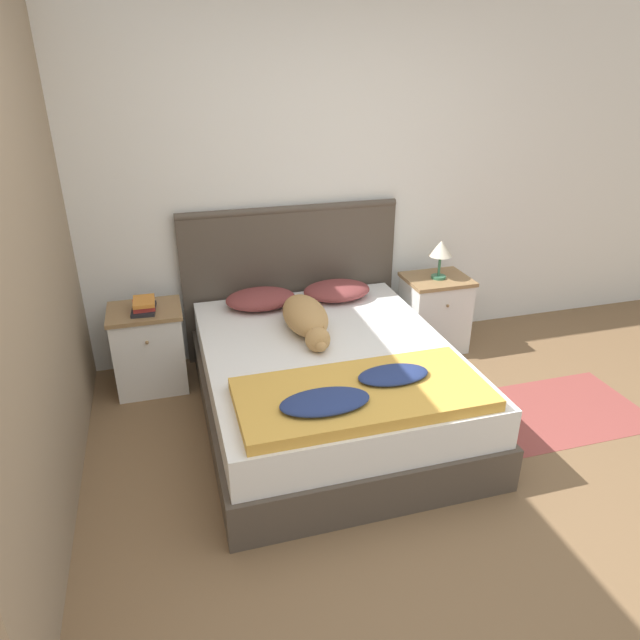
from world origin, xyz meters
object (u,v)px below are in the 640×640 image
dog (306,318)px  book_stack (144,306)px  pillow_left (261,299)px  table_lamp (441,250)px  nightstand_right (434,313)px  pillow_right (337,290)px  nightstand_left (149,348)px  bed (328,383)px

dog → book_stack: dog is taller
pillow_left → table_lamp: bearing=-1.8°
nightstand_right → pillow_right: 0.83m
pillow_left → pillow_right: same height
pillow_left → pillow_right: bearing=0.0°
nightstand_left → pillow_right: (1.35, 0.03, 0.26)m
dog → book_stack: bearing=157.5°
nightstand_left → pillow_right: bearing=1.3°
nightstand_right → table_lamp: 0.51m
nightstand_left → table_lamp: table_lamp is taller
bed → table_lamp: size_ratio=6.50×
nightstand_left → book_stack: book_stack is taller
bed → nightstand_left: size_ratio=3.24×
dog → table_lamp: (1.14, 0.43, 0.21)m
pillow_right → dog: 0.59m
pillow_right → book_stack: (-1.34, -0.06, 0.07)m
nightstand_left → pillow_right: 1.37m
dog → bed: bearing=-74.4°
pillow_left → dog: (0.21, -0.47, 0.03)m
nightstand_left → book_stack: 0.33m
book_stack → nightstand_left: bearing=99.1°
pillow_right → table_lamp: 0.83m
nightstand_right → pillow_left: 1.37m
book_stack → table_lamp: 2.14m
book_stack → pillow_right: bearing=2.5°
bed → book_stack: book_stack is taller
pillow_left → book_stack: (-0.78, -0.06, 0.07)m
nightstand_left → nightstand_right: 2.14m
table_lamp → dog: bearing=-159.5°
pillow_left → table_lamp: (1.35, -0.04, 0.25)m
dog → book_stack: (-0.99, 0.41, 0.03)m
nightstand_left → pillow_left: bearing=2.3°
nightstand_left → book_stack: (0.00, -0.03, 0.33)m
nightstand_right → dog: (-1.14, -0.44, 0.30)m
nightstand_left → nightstand_right: bearing=0.0°
bed → book_stack: (-1.06, 0.67, 0.38)m
book_stack → table_lamp: table_lamp is taller
pillow_left → dog: dog is taller
pillow_left → dog: bearing=-66.0°
pillow_right → book_stack: bearing=-177.5°
nightstand_right → dog: dog is taller
pillow_right → bed: bearing=-111.1°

